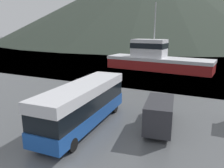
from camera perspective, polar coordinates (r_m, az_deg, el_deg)
name	(u,v)px	position (r m, az deg, el deg)	size (l,w,h in m)	color
water_surface	(202,42)	(145.93, 22.39, 10.07)	(240.00, 240.00, 0.00)	#3D5160
hill_backdrop	(154,1)	(172.70, 10.95, 20.46)	(216.72, 216.72, 55.08)	#333D33
tour_bus	(84,103)	(17.03, -7.35, -4.90)	(3.21, 10.40, 3.39)	#194799
delivery_van	(160,112)	(17.18, 12.37, -7.25)	(2.83, 6.12, 2.36)	#2D2D33
fishing_boat	(156,59)	(42.15, 11.41, 6.44)	(19.92, 6.84, 12.18)	maroon
storage_bin	(82,96)	(23.29, -7.95, -3.08)	(1.00, 1.31, 1.16)	olive
mooring_bollard	(77,81)	(30.85, -9.13, 0.78)	(0.45, 0.45, 0.80)	black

